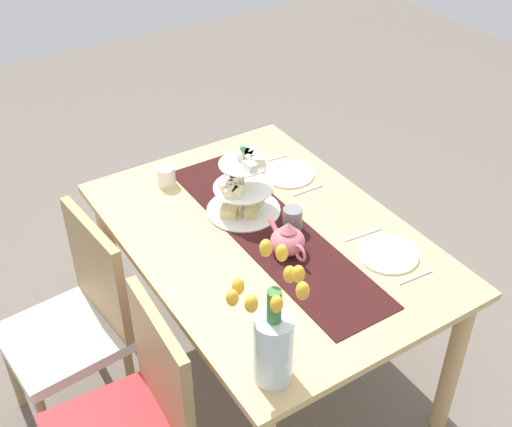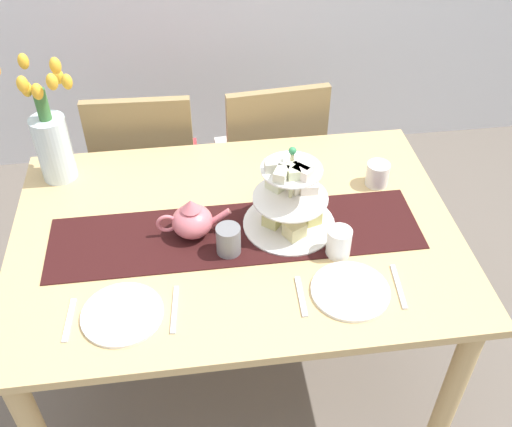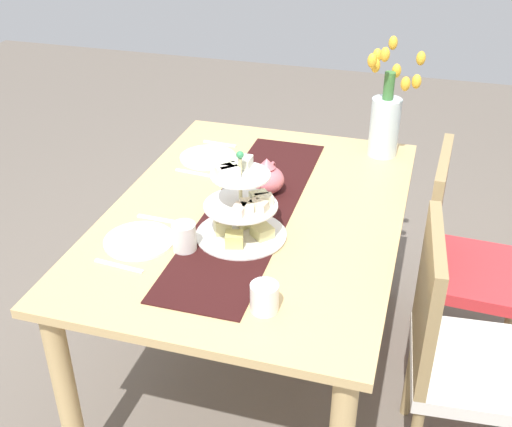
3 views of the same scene
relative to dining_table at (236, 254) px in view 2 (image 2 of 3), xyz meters
The scene contains 17 objects.
ground_plane 0.65m from the dining_table, ahead, with size 8.00×8.00×0.00m, color #6B6056.
dining_table is the anchor object (origin of this frame).
chair_left 0.81m from the dining_table, 113.17° to the left, with size 0.44×0.44×0.91m.
chair_right 0.78m from the dining_table, 72.66° to the left, with size 0.45×0.45×0.91m.
table_runner 0.11m from the dining_table, 90.00° to the right, with size 1.19×0.29×0.00m, color black.
tiered_cake_stand 0.28m from the dining_table, ahead, with size 0.30×0.30×0.30m.
teapot 0.22m from the dining_table, behind, with size 0.24×0.13×0.14m.
tulip_vase 0.75m from the dining_table, 147.89° to the left, with size 0.23×0.21×0.47m.
cream_jug 0.57m from the dining_table, 18.66° to the left, with size 0.08×0.08×0.09m, color white.
dinner_plate_left 0.48m from the dining_table, 138.65° to the right, with size 0.23×0.23×0.01m, color white.
fork_left 0.59m from the dining_table, 148.12° to the right, with size 0.02×0.15×0.01m, color silver.
knife_left 0.39m from the dining_table, 123.63° to the right, with size 0.01×0.17×0.01m, color silver.
dinner_plate_right 0.45m from the dining_table, 45.53° to the right, with size 0.23×0.23×0.01m, color white.
fork_right 0.36m from the dining_table, 62.95° to the right, with size 0.02×0.15×0.01m, color silver.
knife_right 0.55m from the dining_table, 34.54° to the right, with size 0.01×0.17×0.01m, color silver.
mug_grey 0.19m from the dining_table, 107.45° to the right, with size 0.08×0.08×0.10m, color slate.
mug_white_text 0.37m from the dining_table, 26.00° to the right, with size 0.08×0.08×0.10m, color white.
Camera 2 is at (-0.12, -1.41, 2.06)m, focal length 41.56 mm.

